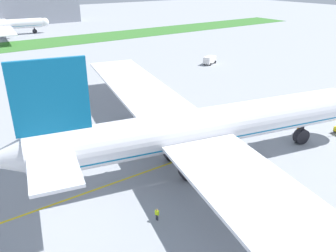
{
  "coord_description": "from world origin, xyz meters",
  "views": [
    {
      "loc": [
        -31.66,
        -36.83,
        27.85
      ],
      "look_at": [
        -0.98,
        7.05,
        4.08
      ],
      "focal_mm": 36.89,
      "sensor_mm": 36.0,
      "label": 1
    }
  ],
  "objects": [
    {
      "name": "ground_crew_wingwalker_port",
      "position": [
        -13.23,
        -8.11,
        1.03
      ],
      "size": [
        0.44,
        0.53,
        1.7
      ],
      "color": "black",
      "rests_on": "ground"
    },
    {
      "name": "ground_crew_marshaller_front",
      "position": [
        22.53,
        -2.3,
        0.95
      ],
      "size": [
        0.34,
        0.53,
        1.57
      ],
      "color": "black",
      "rests_on": "ground"
    },
    {
      "name": "parked_airliner_far_right",
      "position": [
        1.88,
        149.43,
        4.98
      ],
      "size": [
        41.9,
        66.16,
        14.69
      ],
      "color": "white",
      "rests_on": "ground"
    },
    {
      "name": "apron_taxi_line",
      "position": [
        0.0,
        2.35,
        0.0
      ],
      "size": [
        280.0,
        0.36,
        0.01
      ],
      "primitive_type": "cube",
      "color": "yellow",
      "rests_on": "ground"
    },
    {
      "name": "ground_plane",
      "position": [
        0.0,
        0.0,
        0.0
      ],
      "size": [
        600.0,
        600.0,
        0.0
      ],
      "primitive_type": "plane",
      "color": "#9399A0",
      "rests_on": "ground"
    },
    {
      "name": "service_truck_baggage_loader",
      "position": [
        45.03,
        48.58,
        1.49
      ],
      "size": [
        6.04,
        4.42,
        2.65
      ],
      "color": "white",
      "rests_on": "ground"
    },
    {
      "name": "grass_median_strip",
      "position": [
        0.0,
        118.32,
        0.05
      ],
      "size": [
        320.0,
        24.0,
        0.1
      ],
      "primitive_type": "cube",
      "color": "#38722D",
      "rests_on": "ground"
    },
    {
      "name": "airliner_foreground",
      "position": [
        -0.61,
        -0.71,
        6.38
      ],
      "size": [
        60.59,
        98.2,
        18.78
      ],
      "color": "white",
      "rests_on": "ground"
    }
  ]
}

